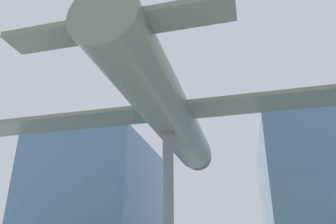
{
  "coord_description": "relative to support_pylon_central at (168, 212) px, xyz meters",
  "views": [
    {
      "loc": [
        3.01,
        -13.3,
        1.96
      ],
      "look_at": [
        0.0,
        0.0,
        7.67
      ],
      "focal_mm": 35.0,
      "sensor_mm": 36.0,
      "label": 1
    }
  ],
  "objects": [
    {
      "name": "glass_pavilion_left",
      "position": [
        -8.97,
        15.05,
        1.83
      ],
      "size": [
        8.75,
        15.62,
        10.88
      ],
      "color": "slate",
      "rests_on": "ground_plane"
    },
    {
      "name": "glass_pavilion_right",
      "position": [
        8.97,
        15.05,
        1.83
      ],
      "size": [
        8.75,
        15.62,
        10.88
      ],
      "color": "slate",
      "rests_on": "ground_plane"
    },
    {
      "name": "support_pylon_central",
      "position": [
        0.0,
        0.0,
        0.0
      ],
      "size": [
        0.47,
        0.47,
        6.64
      ],
      "color": "slate",
      "rests_on": "ground_plane"
    },
    {
      "name": "suspended_airplane",
      "position": [
        0.01,
        0.3,
        4.36
      ],
      "size": [
        21.41,
        15.73,
        3.3
      ],
      "rotation": [
        0.0,
        0.0,
        -0.03
      ],
      "color": "slate",
      "rests_on": "support_pylon_central"
    }
  ]
}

